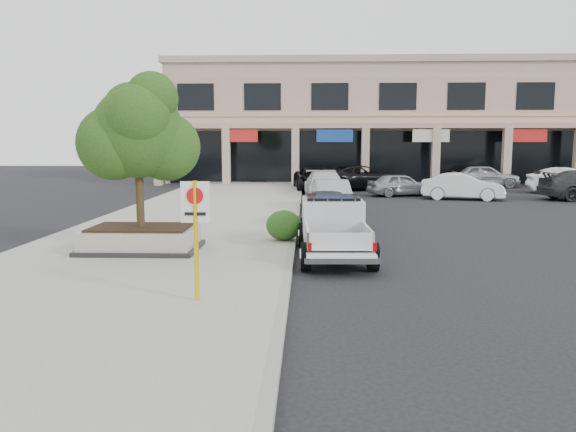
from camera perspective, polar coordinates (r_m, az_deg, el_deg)
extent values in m
plane|color=black|center=(13.89, 6.50, -5.71)|extent=(120.00, 120.00, 0.00)
cube|color=gray|center=(20.21, -10.60, -1.39)|extent=(8.00, 52.00, 0.15)
cube|color=gray|center=(19.73, 0.67, -1.48)|extent=(0.20, 52.00, 0.15)
cube|color=tan|center=(48.36, 13.04, 8.94)|extent=(40.00, 10.00, 9.00)
cube|color=tan|center=(48.72, 13.21, 14.53)|extent=(40.40, 10.40, 0.50)
cube|color=tan|center=(42.38, 14.61, 8.85)|extent=(40.00, 2.20, 0.35)
cube|color=tan|center=(41.99, -13.09, 5.90)|extent=(0.55, 0.55, 4.20)
cube|color=black|center=(43.40, 14.20, 5.78)|extent=(39.20, 0.08, 3.90)
cube|color=black|center=(16.31, -14.63, -3.16)|extent=(3.20, 2.20, 0.12)
cube|color=#A89F8D|center=(16.26, -14.67, -2.09)|extent=(3.00, 2.00, 0.50)
cube|color=black|center=(16.21, -14.70, -1.11)|extent=(2.70, 1.70, 0.06)
cylinder|color=#332713|center=(16.09, -14.84, 2.87)|extent=(0.22, 0.22, 2.20)
sphere|color=#183A0F|center=(16.04, -15.02, 8.22)|extent=(2.50, 2.50, 2.50)
sphere|color=#183A0F|center=(16.14, -12.27, 6.87)|extent=(1.90, 1.90, 1.90)
sphere|color=#183A0F|center=(16.63, -15.59, 10.23)|extent=(1.60, 1.60, 1.60)
cylinder|color=#DEB00B|center=(10.78, -9.32, -2.56)|extent=(0.09, 0.09, 2.30)
cube|color=white|center=(10.68, -9.40, 1.41)|extent=(0.55, 0.03, 0.78)
cylinder|color=red|center=(10.64, -9.45, 2.03)|extent=(0.32, 0.01, 0.32)
ellipsoid|color=#174012|center=(17.29, -0.43, -0.95)|extent=(1.10, 0.99, 0.93)
imported|color=#323638|center=(20.31, 3.77, 0.64)|extent=(2.09, 4.44, 1.47)
imported|color=#A4A8AC|center=(25.64, 4.49, 2.05)|extent=(1.89, 4.49, 1.44)
imported|color=silver|center=(31.91, 3.79, 3.21)|extent=(2.52, 5.39, 1.52)
imported|color=black|center=(36.58, 2.78, 3.79)|extent=(3.04, 5.77, 1.55)
imported|color=#93959A|center=(33.67, 11.39, 3.15)|extent=(4.21, 2.59, 1.34)
imported|color=white|center=(32.40, 17.30, 2.89)|extent=(4.65, 2.51, 1.45)
imported|color=black|center=(37.52, 7.49, 3.90)|extent=(6.47, 4.71, 1.63)
imported|color=#A4A6AC|center=(41.80, 19.42, 3.87)|extent=(4.88, 2.58, 1.58)
imported|color=white|center=(38.59, 26.71, 3.22)|extent=(5.03, 2.44, 1.59)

